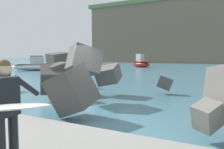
{
  "coord_description": "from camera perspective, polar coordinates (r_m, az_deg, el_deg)",
  "views": [
    {
      "loc": [
        4.32,
        -6.47,
        2.06
      ],
      "look_at": [
        0.67,
        0.5,
        1.4
      ],
      "focal_mm": 35.24,
      "sensor_mm": 36.0,
      "label": 1
    }
  ],
  "objects": [
    {
      "name": "breakwater_jetty",
      "position": [
        8.65,
        2.04,
        -2.0
      ],
      "size": [
        31.91,
        8.11,
        2.63
      ],
      "color": "gray",
      "rests_on": "ground"
    },
    {
      "name": "ground_plane",
      "position": [
        8.05,
        -5.96,
        -10.07
      ],
      "size": [
        400.0,
        400.0,
        0.0
      ],
      "primitive_type": "plane",
      "color": "#42707F"
    },
    {
      "name": "boat_near_right",
      "position": [
        33.38,
        -19.47,
        2.2
      ],
      "size": [
        5.76,
        5.31,
        2.12
      ],
      "color": "white",
      "rests_on": "ground"
    },
    {
      "name": "boat_near_centre",
      "position": [
        40.85,
        7.5,
        3.0
      ],
      "size": [
        4.32,
        3.03,
        2.56
      ],
      "color": "maroon",
      "rests_on": "ground"
    },
    {
      "name": "surfer_with_board",
      "position": [
        3.69,
        -26.79,
        -8.01
      ],
      "size": [
        2.11,
        1.2,
        1.78
      ],
      "color": "black",
      "rests_on": "walkway_path"
    }
  ]
}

